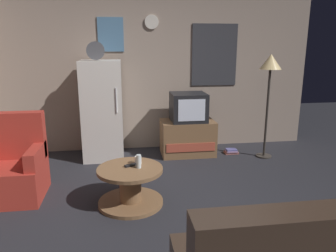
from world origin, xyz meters
TOP-DOWN VIEW (x-y plane):
  - ground_plane at (0.00, 0.00)m, footprint 12.00×12.00m
  - wall_with_art at (0.01, 2.45)m, footprint 5.20×0.12m
  - fridge at (-0.87, 2.00)m, footprint 0.60×0.62m
  - tv_stand at (0.45, 1.96)m, footprint 0.84×0.53m
  - crt_tv at (0.45, 1.95)m, footprint 0.54×0.51m
  - standing_lamp at (1.63, 1.66)m, footprint 0.32×0.32m
  - coffee_table at (-0.51, 0.38)m, footprint 0.72×0.72m
  - wine_glass at (-0.42, 0.37)m, footprint 0.05×0.05m
  - mug_ceramic_white at (-0.42, 0.50)m, footprint 0.08×0.08m
  - remote_control at (-0.50, 0.44)m, footprint 0.16×0.10m
  - armchair at (-1.85, 0.78)m, footprint 0.68×0.68m
  - book_stack at (1.16, 1.88)m, footprint 0.22×0.15m

SIDE VIEW (x-z plane):
  - ground_plane at x=0.00m, z-range 0.00..0.00m
  - book_stack at x=1.16m, z-range 0.00..0.07m
  - coffee_table at x=-0.51m, z-range 0.00..0.43m
  - tv_stand at x=0.45m, z-range 0.00..0.55m
  - armchair at x=-1.85m, z-range -0.14..0.82m
  - remote_control at x=-0.50m, z-range 0.43..0.45m
  - mug_ceramic_white at x=-0.42m, z-range 0.43..0.52m
  - wine_glass at x=-0.42m, z-range 0.43..0.58m
  - fridge at x=-0.87m, z-range -0.13..1.64m
  - crt_tv at x=0.45m, z-range 0.55..0.99m
  - wall_with_art at x=0.01m, z-range 0.00..2.54m
  - standing_lamp at x=1.63m, z-range 0.56..2.15m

